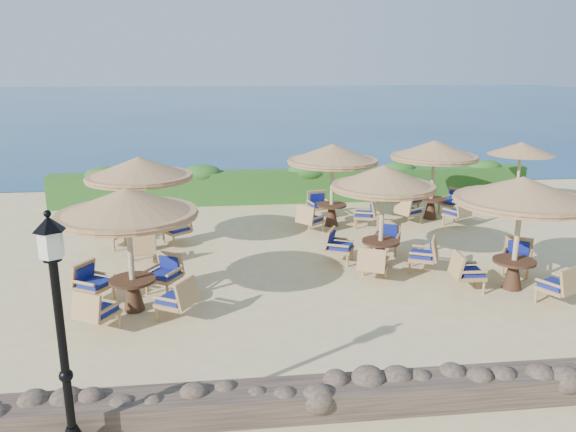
{
  "coord_description": "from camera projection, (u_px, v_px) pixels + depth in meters",
  "views": [
    {
      "loc": [
        -2.73,
        -13.47,
        5.03
      ],
      "look_at": [
        -1.11,
        0.28,
        1.3
      ],
      "focal_mm": 35.0,
      "sensor_mm": 36.0,
      "label": 1
    }
  ],
  "objects": [
    {
      "name": "cafe_set_2",
      "position": [
        520.0,
        207.0,
        12.55
      ],
      "size": [
        2.99,
        2.99,
        2.65
      ],
      "color": "tan",
      "rests_on": "ground"
    },
    {
      "name": "ground",
      "position": [
        332.0,
        266.0,
        14.53
      ],
      "size": [
        120.0,
        120.0,
        0.0
      ],
      "primitive_type": "plane",
      "color": "beige",
      "rests_on": "ground"
    },
    {
      "name": "stone_wall",
      "position": [
        410.0,
        392.0,
        8.53
      ],
      "size": [
        15.0,
        0.65,
        0.44
      ],
      "primitive_type": "cube",
      "color": "brown",
      "rests_on": "ground"
    },
    {
      "name": "cafe_set_4",
      "position": [
        332.0,
        167.0,
        17.7
      ],
      "size": [
        2.88,
        2.88,
        2.65
      ],
      "color": "tan",
      "rests_on": "ground"
    },
    {
      "name": "hedge",
      "position": [
        296.0,
        186.0,
        21.28
      ],
      "size": [
        18.0,
        0.9,
        1.2
      ],
      "primitive_type": "cube",
      "color": "#20511A",
      "rests_on": "ground"
    },
    {
      "name": "cafe_set_3",
      "position": [
        140.0,
        183.0,
        15.2
      ],
      "size": [
        2.89,
        2.89,
        2.65
      ],
      "color": "tan",
      "rests_on": "ground"
    },
    {
      "name": "cafe_set_5",
      "position": [
        433.0,
        165.0,
        18.52
      ],
      "size": [
        2.86,
        2.86,
        2.65
      ],
      "color": "tan",
      "rests_on": "ground"
    },
    {
      "name": "cafe_set_0",
      "position": [
        128.0,
        227.0,
        11.43
      ],
      "size": [
        2.88,
        2.88,
        2.65
      ],
      "color": "tan",
      "rests_on": "ground"
    },
    {
      "name": "extra_parasol",
      "position": [
        521.0,
        149.0,
        19.84
      ],
      "size": [
        2.3,
        2.3,
        2.41
      ],
      "color": "tan",
      "rests_on": "ground"
    },
    {
      "name": "lamp_post",
      "position": [
        63.0,
        351.0,
        7.07
      ],
      "size": [
        0.44,
        0.44,
        3.31
      ],
      "color": "black",
      "rests_on": "ground"
    },
    {
      "name": "sea",
      "position": [
        239.0,
        101.0,
        81.65
      ],
      "size": [
        160.0,
        160.0,
        0.0
      ],
      "primitive_type": "plane",
      "color": "navy",
      "rests_on": "ground"
    },
    {
      "name": "cafe_set_1",
      "position": [
        383.0,
        200.0,
        14.03
      ],
      "size": [
        2.83,
        2.83,
        2.65
      ],
      "color": "tan",
      "rests_on": "ground"
    }
  ]
}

